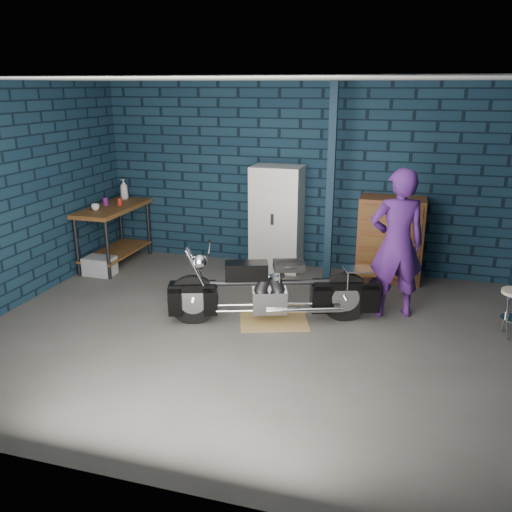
{
  "coord_description": "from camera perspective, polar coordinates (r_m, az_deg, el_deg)",
  "views": [
    {
      "loc": [
        1.64,
        -5.25,
        2.66
      ],
      "look_at": [
        -0.01,
        0.3,
        0.81
      ],
      "focal_mm": 38.0,
      "sensor_mm": 36.0,
      "label": 1
    }
  ],
  "objects": [
    {
      "name": "support_post",
      "position": [
        7.4,
        7.85,
        7.33
      ],
      "size": [
        0.1,
        0.1,
        2.7
      ],
      "primitive_type": "cube",
      "color": "#102333",
      "rests_on": "ground"
    },
    {
      "name": "bottle",
      "position": [
        8.87,
        -13.73,
        6.86
      ],
      "size": [
        0.15,
        0.15,
        0.32
      ],
      "primitive_type": "imported",
      "rotation": [
        0.0,
        0.0,
        -0.23
      ],
      "color": "gray",
      "rests_on": "workbench"
    },
    {
      "name": "drip_mat",
      "position": [
        6.4,
        1.88,
        -6.84
      ],
      "size": [
        0.93,
        0.81,
        0.01
      ],
      "primitive_type": "cube",
      "rotation": [
        0.0,
        0.0,
        0.33
      ],
      "color": "#9B7943",
      "rests_on": "ground"
    },
    {
      "name": "tool_chest",
      "position": [
        7.77,
        13.95,
        1.69
      ],
      "size": [
        0.88,
        0.49,
        1.18
      ],
      "primitive_type": "cube",
      "color": "brown",
      "rests_on": "ground"
    },
    {
      "name": "mug_red",
      "position": [
        8.44,
        -14.16,
        5.56
      ],
      "size": [
        0.09,
        0.09,
        0.11
      ],
      "primitive_type": "cylinder",
      "rotation": [
        0.0,
        0.0,
        0.23
      ],
      "color": "maroon",
      "rests_on": "workbench"
    },
    {
      "name": "room_walls",
      "position": [
        6.08,
        0.75,
        10.55
      ],
      "size": [
        6.02,
        5.01,
        2.71
      ],
      "color": "#0F2334",
      "rests_on": "ground"
    },
    {
      "name": "mug_purple",
      "position": [
        8.5,
        -15.56,
        5.55
      ],
      "size": [
        0.09,
        0.09,
        0.11
      ],
      "primitive_type": "cylinder",
      "rotation": [
        0.0,
        0.0,
        -0.13
      ],
      "color": "#611B6C",
      "rests_on": "workbench"
    },
    {
      "name": "locker",
      "position": [
        7.95,
        2.18,
        3.93
      ],
      "size": [
        0.72,
        0.51,
        1.54
      ],
      "primitive_type": "cube",
      "color": "silver",
      "rests_on": "ground"
    },
    {
      "name": "workbench",
      "position": [
        8.52,
        -14.65,
        2.1
      ],
      "size": [
        0.6,
        1.4,
        0.91
      ],
      "primitive_type": "cube",
      "color": "brown",
      "rests_on": "ground"
    },
    {
      "name": "storage_bin",
      "position": [
        8.19,
        -16.12,
        -1.0
      ],
      "size": [
        0.42,
        0.3,
        0.26
      ],
      "primitive_type": "cube",
      "color": "gray",
      "rests_on": "ground"
    },
    {
      "name": "motorcycle",
      "position": [
        6.22,
        1.92,
        -3.04
      ],
      "size": [
        2.15,
        1.21,
        0.92
      ],
      "primitive_type": null,
      "rotation": [
        0.0,
        0.0,
        0.33
      ],
      "color": "black",
      "rests_on": "ground"
    },
    {
      "name": "person",
      "position": [
        6.48,
        14.58,
        1.23
      ],
      "size": [
        0.75,
        0.6,
        1.77
      ],
      "primitive_type": "imported",
      "rotation": [
        0.0,
        0.0,
        3.45
      ],
      "color": "#451B68",
      "rests_on": "ground"
    },
    {
      "name": "ground",
      "position": [
        6.11,
        -0.75,
        -8.11
      ],
      "size": [
        6.0,
        6.0,
        0.0
      ],
      "primitive_type": "plane",
      "color": "#4D4A48",
      "rests_on": "ground"
    },
    {
      "name": "cup_a",
      "position": [
        8.2,
        -16.55,
        4.96
      ],
      "size": [
        0.15,
        0.15,
        0.09
      ],
      "primitive_type": "imported",
      "rotation": [
        0.0,
        0.0,
        -0.34
      ],
      "color": "beige",
      "rests_on": "workbench"
    }
  ]
}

